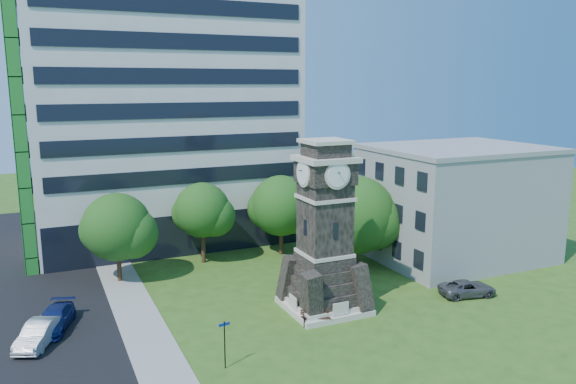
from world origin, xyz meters
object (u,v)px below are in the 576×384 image
clock_tower (325,238)px  car_street_north (54,319)px  car_street_mid (38,334)px  street_sign (225,339)px  car_east_lot (467,288)px  park_bench (315,317)px

clock_tower → car_street_north: clock_tower is taller
car_street_mid → street_sign: 12.33m
car_street_mid → car_east_lot: 30.35m
street_sign → car_street_mid: bearing=132.5°
clock_tower → car_east_lot: size_ratio=2.82×
car_street_mid → car_east_lot: car_street_mid is taller
car_street_mid → car_street_north: size_ratio=0.93×
clock_tower → park_bench: clock_tower is taller
clock_tower → park_bench: (-1.74, -2.09, -4.76)m
car_east_lot → street_sign: bearing=110.2°
car_east_lot → park_bench: size_ratio=2.30×
car_street_mid → car_street_north: bearing=87.9°
car_street_mid → park_bench: size_ratio=2.32×
car_east_lot → street_sign: size_ratio=1.53×
car_street_mid → park_bench: 17.63m
clock_tower → street_sign: clock_tower is taller
car_street_mid → street_sign: street_sign is taller
car_street_north → street_sign: (8.64, -9.65, 1.09)m
street_sign → car_east_lot: bearing=-0.8°
clock_tower → park_bench: 5.49m
clock_tower → park_bench: bearing=-129.9°
car_east_lot → park_bench: (-12.91, 0.28, -0.09)m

